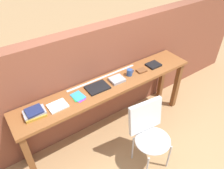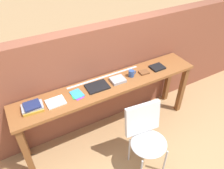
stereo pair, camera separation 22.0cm
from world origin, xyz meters
The scene contains 13 objects.
ground_plane centered at (0.00, 0.00, 0.00)m, with size 40.00×40.00×0.00m, color tan.
brick_wall_back centered at (0.00, 0.64, 0.76)m, with size 6.00×0.20×1.53m, color brown.
sideboard centered at (0.00, 0.30, 0.74)m, with size 2.50×0.44×0.88m.
chair_white_moulded centered at (0.11, -0.38, 0.53)m, with size 0.49×0.50×0.89m.
book_stack_leftmost centered at (-0.97, 0.30, 0.91)m, with size 0.24×0.19×0.07m.
magazine_cycling centered at (-0.72, 0.29, 0.89)m, with size 0.21×0.17×0.02m, color white.
pamphlet_pile_colourful centered at (-0.46, 0.30, 0.88)m, with size 0.15×0.20×0.01m.
book_open_centre centered at (-0.18, 0.31, 0.89)m, with size 0.28×0.21×0.02m, color black.
book_grey_hardcover centered at (0.11, 0.30, 0.90)m, with size 0.18×0.16×0.04m, color #9E9EA3.
mug centered at (0.33, 0.31, 0.92)m, with size 0.11×0.08×0.09m.
leather_journal_brown centered at (0.52, 0.28, 0.89)m, with size 0.13×0.10×0.02m, color brown.
book_repair_rightmost centered at (0.76, 0.29, 0.89)m, with size 0.19×0.16×0.03m, color black.
ruler_metal_back_edge centered at (0.00, 0.47, 0.88)m, with size 1.04×0.03×0.00m, color silver.
Camera 2 is at (-1.06, -1.65, 2.58)m, focal length 35.00 mm.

